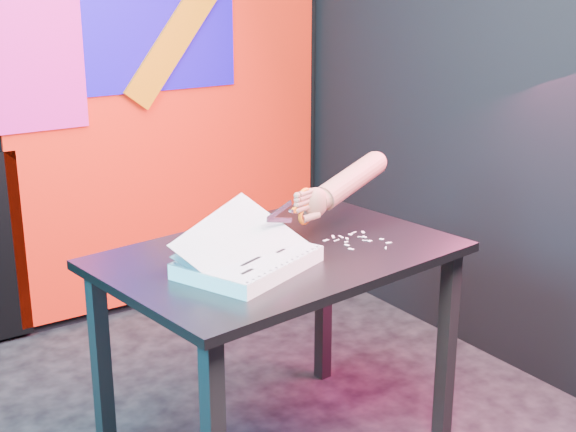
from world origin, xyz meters
TOP-DOWN VIEW (x-y plane):
  - room at (0.00, 0.00)m, footprint 3.01×3.01m
  - backdrop at (0.06, 1.46)m, footprint 2.88×0.05m
  - work_table at (0.32, 0.06)m, footprint 1.19×0.87m
  - printout_stack at (0.15, -0.03)m, footprint 0.48×0.41m
  - scissors at (0.41, 0.06)m, footprint 0.21×0.07m
  - hand_forearm at (0.64, 0.12)m, footprint 0.47×0.18m
  - paper_clippings at (0.59, 0.02)m, footprint 0.18×0.21m

SIDE VIEW (x-z plane):
  - work_table at x=0.32m, z-range 0.28..1.03m
  - paper_clippings at x=0.59m, z-range 0.75..0.75m
  - printout_stack at x=0.15m, z-range 0.67..0.88m
  - scissors at x=0.41m, z-range 0.82..0.94m
  - hand_forearm at x=0.64m, z-range 0.83..1.00m
  - backdrop at x=0.06m, z-range -0.08..2.00m
  - room at x=0.00m, z-range 0.00..2.71m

